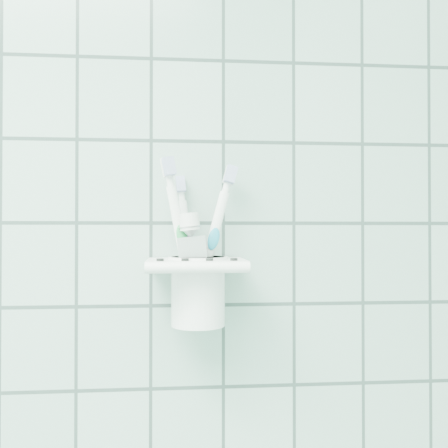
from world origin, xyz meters
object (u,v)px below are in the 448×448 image
(toothpaste_tube, at_px, (199,259))
(toothbrush_orange, at_px, (192,237))
(toothbrush_blue, at_px, (195,244))
(toothbrush_pink, at_px, (196,237))
(holder_bracket, at_px, (196,266))
(cup, at_px, (198,288))

(toothpaste_tube, bearing_deg, toothbrush_orange, 140.43)
(toothbrush_blue, relative_size, toothpaste_tube, 1.37)
(toothbrush_orange, bearing_deg, toothbrush_pink, -42.79)
(toothbrush_blue, height_order, toothbrush_orange, toothbrush_orange)
(holder_bracket, relative_size, toothbrush_orange, 0.60)
(cup, relative_size, toothbrush_blue, 0.47)
(toothbrush_pink, bearing_deg, toothbrush_blue, 69.79)
(holder_bracket, bearing_deg, toothbrush_orange, -134.56)
(toothpaste_tube, bearing_deg, toothbrush_pink, 134.50)
(toothpaste_tube, bearing_deg, cup, 91.22)
(toothbrush_orange, xyz_separation_m, toothpaste_tube, (0.01, -0.01, -0.03))
(toothbrush_blue, relative_size, toothbrush_orange, 0.92)
(cup, relative_size, toothpaste_tube, 0.64)
(cup, bearing_deg, toothbrush_blue, 127.53)
(toothbrush_blue, bearing_deg, holder_bracket, -80.94)
(toothbrush_blue, bearing_deg, toothbrush_orange, -107.20)
(holder_bracket, xyz_separation_m, cup, (0.00, 0.00, -0.03))
(holder_bracket, xyz_separation_m, toothbrush_blue, (-0.00, 0.01, 0.03))
(cup, height_order, toothbrush_orange, toothbrush_orange)
(cup, height_order, toothpaste_tube, toothpaste_tube)
(toothbrush_pink, bearing_deg, toothpaste_tube, -69.14)
(cup, distance_m, toothbrush_orange, 0.07)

